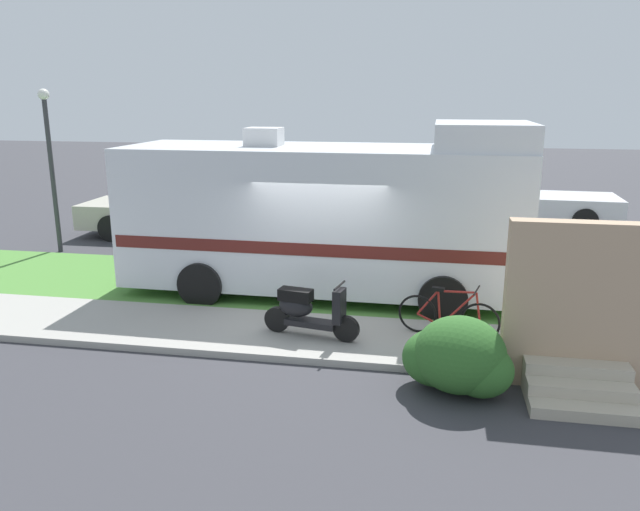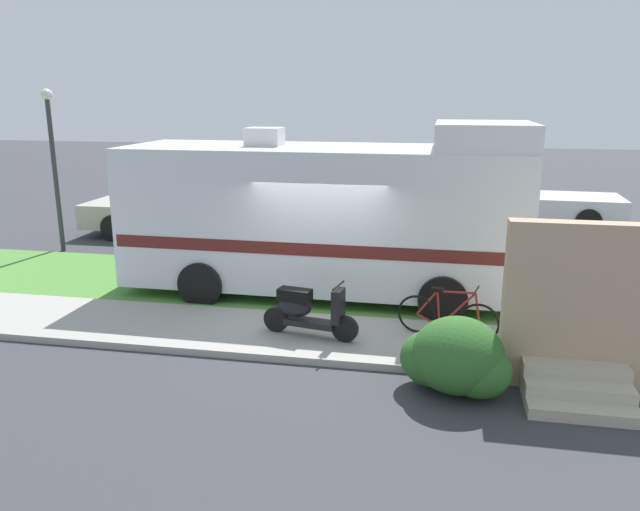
% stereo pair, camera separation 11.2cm
% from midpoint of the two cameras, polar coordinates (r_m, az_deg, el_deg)
% --- Properties ---
extents(ground_plane, '(80.00, 80.00, 0.00)m').
position_cam_midpoint_polar(ground_plane, '(11.69, -0.46, -5.60)').
color(ground_plane, '#38383D').
extents(sidewalk, '(24.00, 2.00, 0.12)m').
position_cam_midpoint_polar(sidewalk, '(10.57, -1.68, -7.51)').
color(sidewalk, '#9E9B93').
rests_on(sidewalk, ground).
extents(grass_strip, '(24.00, 3.40, 0.08)m').
position_cam_midpoint_polar(grass_strip, '(13.07, 0.77, -3.19)').
color(grass_strip, '#4C8438').
rests_on(grass_strip, ground).
extents(motorhome_rv, '(8.01, 2.79, 3.55)m').
position_cam_midpoint_polar(motorhome_rv, '(12.51, 0.47, 3.80)').
color(motorhome_rv, silver).
rests_on(motorhome_rv, ground).
extents(scooter, '(1.67, 0.59, 0.97)m').
position_cam_midpoint_polar(scooter, '(10.28, -1.50, -5.09)').
color(scooter, black).
rests_on(scooter, ground).
extents(bicycle, '(1.67, 0.57, 0.89)m').
position_cam_midpoint_polar(bicycle, '(10.47, 11.49, -5.48)').
color(bicycle, black).
rests_on(bicycle, ground).
extents(pickup_truck_near, '(5.52, 2.19, 1.88)m').
position_cam_midpoint_polar(pickup_truck_near, '(18.25, -11.37, 4.76)').
color(pickup_truck_near, '#B7B29E').
rests_on(pickup_truck_near, ground).
extents(pickup_truck_far, '(5.53, 2.37, 1.84)m').
position_cam_midpoint_polar(pickup_truck_far, '(20.69, 16.77, 5.53)').
color(pickup_truck_far, silver).
rests_on(pickup_truck_far, ground).
extents(porch_steps, '(2.00, 1.26, 2.40)m').
position_cam_midpoint_polar(porch_steps, '(9.25, 22.51, -5.96)').
color(porch_steps, '#B2A893').
rests_on(porch_steps, ground).
extents(bush_by_porch, '(1.53, 1.15, 1.08)m').
position_cam_midpoint_polar(bush_by_porch, '(8.84, 12.31, -9.30)').
color(bush_by_porch, '#2D6026').
rests_on(bush_by_porch, ground).
extents(bottle_green, '(0.07, 0.07, 0.30)m').
position_cam_midpoint_polar(bottle_green, '(10.39, 24.45, -8.18)').
color(bottle_green, brown).
rests_on(bottle_green, ground).
extents(street_lamp_post, '(0.28, 0.28, 4.20)m').
position_cam_midpoint_polar(street_lamp_post, '(17.40, -23.90, 8.51)').
color(street_lamp_post, '#333338').
rests_on(street_lamp_post, ground).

